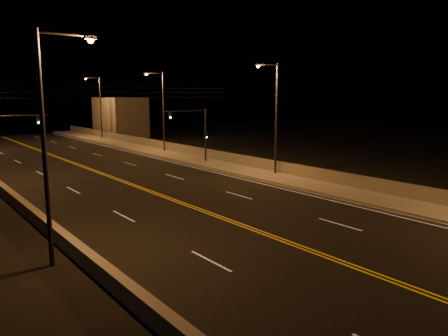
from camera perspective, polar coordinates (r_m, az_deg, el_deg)
road at (r=29.67m, az=-5.44°, el=-4.62°), size 18.00×120.00×0.02m
sidewalk at (r=36.37m, az=9.13°, el=-1.81°), size 3.60×120.00×0.30m
curb at (r=35.07m, az=7.02°, el=-2.31°), size 0.14×120.00×0.15m
parapet_wall at (r=37.44m, az=10.90°, el=-0.51°), size 0.30×120.00×1.00m
jersey_barrier at (r=26.11m, az=-22.67°, el=-6.51°), size 0.45×120.00×0.76m
distant_building_right at (r=77.63m, az=-13.42°, el=6.51°), size 6.00×10.00×6.70m
parapet_rail at (r=37.36m, az=10.92°, el=0.29°), size 0.06×120.00×0.06m
lane_markings at (r=29.60m, az=-5.37°, el=-4.63°), size 17.32×116.00×0.00m
streetlight_1 at (r=38.50m, az=6.58°, el=7.17°), size 2.55×0.28×9.90m
streetlight_2 at (r=54.48m, az=-8.16°, el=7.86°), size 2.55×0.28×9.90m
streetlight_3 at (r=72.59m, az=-16.02°, el=8.02°), size 2.55×0.28×9.90m
streetlight_4 at (r=19.52m, az=-21.81°, el=4.13°), size 2.55×0.28×9.90m
traffic_signal_right at (r=45.16m, az=-3.51°, el=5.08°), size 5.11×0.31×5.80m
overhead_wires at (r=37.16m, az=-13.55°, el=9.55°), size 22.00×0.03×0.83m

